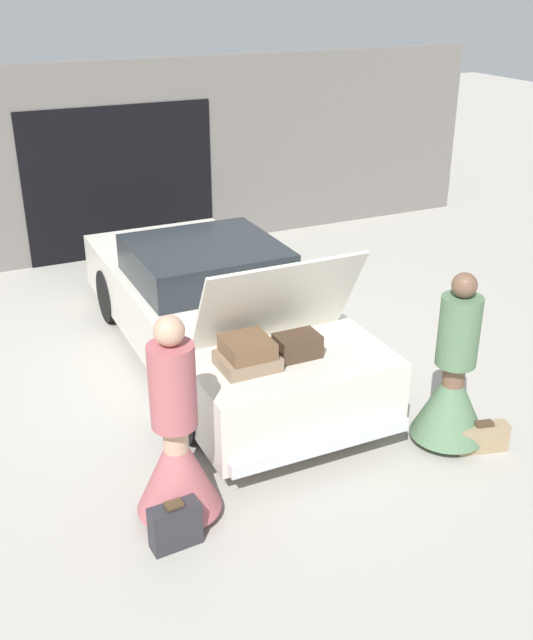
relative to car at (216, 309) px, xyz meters
The scene contains 7 objects.
ground_plane 0.58m from the car, 56.02° to the right, with size 40.00×40.00×0.00m, color #ADA89E.
garage_wall_back 3.85m from the car, 89.96° to the left, with size 12.00×0.14×2.80m.
car is the anchor object (origin of this frame).
person_left 2.70m from the car, 117.93° to the right, with size 0.66×0.66×1.72m.
person_right 2.75m from the car, 62.52° to the right, with size 0.67×0.67×1.64m.
suitcase_beside_left_person 3.06m from the car, 117.50° to the right, with size 0.39×0.18×0.38m.
suitcase_beside_right_person 3.09m from the car, 61.61° to the right, with size 0.48×0.25×0.29m.
Camera 1 is at (-2.65, -6.91, 3.86)m, focal length 42.00 mm.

